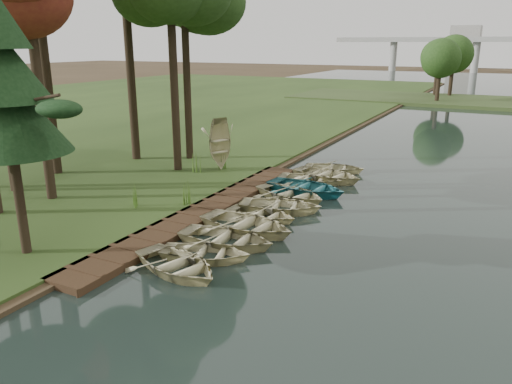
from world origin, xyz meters
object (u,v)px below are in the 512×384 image
at_px(rowboat_1, 206,251).
at_px(pine_tree, 4,88).
at_px(rowboat_2, 227,236).
at_px(stored_rowboat, 220,165).
at_px(rowboat_0, 177,262).
at_px(boardwalk, 206,211).

height_order(rowboat_1, pine_tree, pine_tree).
relative_size(rowboat_2, stored_rowboat, 1.24).
bearing_deg(rowboat_2, rowboat_1, 176.78).
height_order(rowboat_2, pine_tree, pine_tree).
relative_size(rowboat_1, stored_rowboat, 1.06).
xyz_separation_m(rowboat_0, rowboat_2, (0.30, 2.63, 0.02)).
relative_size(boardwalk, rowboat_1, 5.15).
distance_m(boardwalk, rowboat_1, 4.86).
height_order(rowboat_0, rowboat_2, rowboat_2).
height_order(boardwalk, pine_tree, pine_tree).
height_order(rowboat_0, stored_rowboat, stored_rowboat).
relative_size(stored_rowboat, pine_tree, 0.34).
bearing_deg(rowboat_1, rowboat_2, -16.49).
distance_m(rowboat_0, rowboat_2, 2.65).
xyz_separation_m(rowboat_2, stored_rowboat, (-5.54, 8.76, 0.18)).
xyz_separation_m(rowboat_0, pine_tree, (-5.18, -1.44, 5.37)).
height_order(boardwalk, rowboat_1, rowboat_1).
bearing_deg(stored_rowboat, boardwalk, -128.44).
bearing_deg(boardwalk, rowboat_2, -45.80).
xyz_separation_m(rowboat_0, stored_rowboat, (-5.24, 11.39, 0.20)).
bearing_deg(rowboat_0, stored_rowboat, 42.29).
xyz_separation_m(stored_rowboat, pine_tree, (0.06, -12.83, 5.18)).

